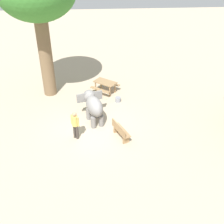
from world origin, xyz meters
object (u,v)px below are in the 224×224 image
at_px(wooden_bench, 120,131).
at_px(feed_bucket, 118,100).
at_px(picnic_table_near, 105,84).
at_px(person_handler, 75,123).
at_px(elephant, 93,105).

xyz_separation_m(wooden_bench, feed_bucket, (-3.79, 0.22, -0.31)).
bearing_deg(wooden_bench, picnic_table_near, 163.20).
height_order(wooden_bench, picnic_table_near, wooden_bench).
bearing_deg(person_handler, wooden_bench, -57.55).
xyz_separation_m(elephant, picnic_table_near, (-3.41, 0.85, -0.43)).
xyz_separation_m(person_handler, picnic_table_near, (-5.06, 1.82, -0.36)).
bearing_deg(wooden_bench, feed_bucket, 153.98).
relative_size(elephant, feed_bucket, 6.39).
bearing_deg(picnic_table_near, elephant, 114.49).
relative_size(elephant, person_handler, 1.42).
xyz_separation_m(elephant, person_handler, (1.64, -0.97, -0.07)).
distance_m(elephant, person_handler, 1.91).
distance_m(elephant, feed_bucket, 2.70).
height_order(person_handler, picnic_table_near, person_handler).
xyz_separation_m(elephant, wooden_bench, (1.79, 1.38, -0.54)).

